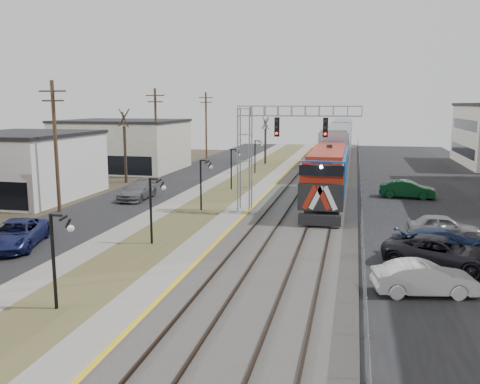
% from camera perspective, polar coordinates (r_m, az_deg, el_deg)
% --- Properties ---
extents(street_west, '(7.00, 120.00, 0.04)m').
position_cam_1_polar(street_west, '(49.02, -10.38, 0.02)').
color(street_west, black).
rests_on(street_west, ground).
extents(sidewalk, '(2.00, 120.00, 0.08)m').
position_cam_1_polar(sidewalk, '(47.44, -5.37, -0.16)').
color(sidewalk, gray).
rests_on(sidewalk, ground).
extents(grass_median, '(4.00, 120.00, 0.06)m').
position_cam_1_polar(grass_median, '(46.61, -1.86, -0.32)').
color(grass_median, '#4D4E29').
rests_on(grass_median, ground).
extents(platform, '(2.00, 120.00, 0.24)m').
position_cam_1_polar(platform, '(45.94, 1.76, -0.35)').
color(platform, gray).
rests_on(platform, ground).
extents(ballast_bed, '(8.00, 120.00, 0.20)m').
position_cam_1_polar(ballast_bed, '(45.28, 7.99, -0.62)').
color(ballast_bed, '#595651').
rests_on(ballast_bed, ground).
extents(parking_lot, '(16.00, 120.00, 0.04)m').
position_cam_1_polar(parking_lot, '(45.93, 23.07, -1.28)').
color(parking_lot, black).
rests_on(parking_lot, ground).
extents(platform_edge, '(0.24, 120.00, 0.01)m').
position_cam_1_polar(platform_edge, '(45.76, 2.85, -0.24)').
color(platform_edge, gold).
rests_on(platform_edge, platform).
extents(track_near, '(1.58, 120.00, 0.15)m').
position_cam_1_polar(track_near, '(45.45, 5.48, -0.31)').
color(track_near, '#2D2119').
rests_on(track_near, ballast_bed).
extents(track_far, '(1.58, 120.00, 0.15)m').
position_cam_1_polar(track_far, '(45.15, 9.89, -0.47)').
color(track_far, '#2D2119').
rests_on(track_far, ballast_bed).
extents(train, '(3.00, 63.05, 5.33)m').
position_cam_1_polar(train, '(66.20, 10.93, 5.02)').
color(train, '#1555AE').
rests_on(train, ground).
extents(signal_gantry, '(9.00, 1.07, 8.15)m').
position_cam_1_polar(signal_gantry, '(38.01, 3.08, 5.81)').
color(signal_gantry, gray).
rests_on(signal_gantry, ground).
extents(lampposts, '(0.14, 62.14, 4.00)m').
position_cam_1_polar(lampposts, '(30.65, -9.77, -2.07)').
color(lampposts, black).
rests_on(lampposts, ground).
extents(utility_poles, '(0.28, 80.28, 10.00)m').
position_cam_1_polar(utility_poles, '(41.00, -19.98, 4.71)').
color(utility_poles, '#4C3823').
rests_on(utility_poles, ground).
extents(fence, '(0.04, 120.00, 1.60)m').
position_cam_1_polar(fence, '(45.02, 13.34, 0.05)').
color(fence, gray).
rests_on(fence, ground).
extents(bare_trees, '(12.30, 42.30, 5.95)m').
position_cam_1_polar(bare_trees, '(52.67, -9.97, 3.65)').
color(bare_trees, '#382D23').
rests_on(bare_trees, ground).
extents(car_lot_b, '(4.62, 2.33, 1.45)m').
position_cam_1_polar(car_lot_b, '(23.82, 19.97, -9.20)').
color(car_lot_b, silver).
rests_on(car_lot_b, ground).
extents(car_lot_c, '(6.26, 4.44, 1.59)m').
position_cam_1_polar(car_lot_c, '(27.78, 21.66, -6.45)').
color(car_lot_c, black).
rests_on(car_lot_c, ground).
extents(car_lot_d, '(5.30, 3.62, 1.43)m').
position_cam_1_polar(car_lot_d, '(30.41, 21.65, -5.23)').
color(car_lot_d, navy).
rests_on(car_lot_d, ground).
extents(car_lot_e, '(4.43, 1.88, 1.49)m').
position_cam_1_polar(car_lot_e, '(33.89, 21.84, -3.67)').
color(car_lot_e, gray).
rests_on(car_lot_e, ground).
extents(car_lot_f, '(4.90, 2.20, 1.56)m').
position_cam_1_polar(car_lot_f, '(47.26, 18.27, 0.25)').
color(car_lot_f, '#0B3919').
rests_on(car_lot_f, ground).
extents(car_street_a, '(4.11, 6.09, 1.55)m').
position_cam_1_polar(car_street_a, '(32.26, -23.86, -4.42)').
color(car_street_a, '#171D51').
rests_on(car_street_a, ground).
extents(car_street_b, '(2.29, 5.30, 1.52)m').
position_cam_1_polar(car_street_b, '(45.19, -11.47, 0.11)').
color(car_street_b, slate).
rests_on(car_street_b, ground).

